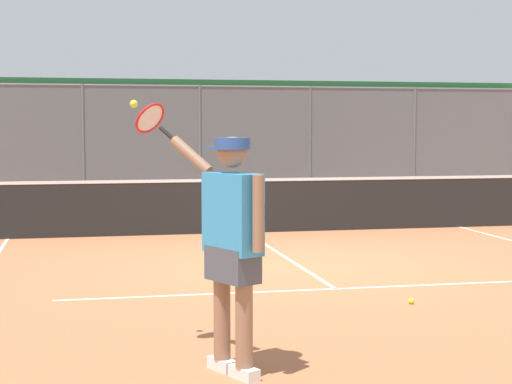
{
  "coord_description": "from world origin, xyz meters",
  "views": [
    {
      "loc": [
        2.85,
        10.71,
        1.86
      ],
      "look_at": [
        0.7,
        0.5,
        1.05
      ],
      "focal_mm": 58.43,
      "sensor_mm": 36.0,
      "label": 1
    }
  ],
  "objects": [
    {
      "name": "fence_backdrop",
      "position": [
        0.0,
        -10.09,
        1.5
      ],
      "size": [
        19.72,
        1.37,
        3.03
      ],
      "color": "#565B60",
      "rests_on": "ground"
    },
    {
      "name": "tennis_player",
      "position": [
        1.76,
        4.63,
        1.07
      ],
      "size": [
        0.92,
        1.23,
        2.09
      ],
      "rotation": [
        0.0,
        0.0,
        -1.12
      ],
      "color": "silver",
      "rests_on": "ground"
    },
    {
      "name": "ground_plane",
      "position": [
        0.0,
        0.0,
        0.0
      ],
      "size": [
        60.0,
        60.0,
        0.0
      ],
      "primitive_type": "plane",
      "color": "#B76B42"
    },
    {
      "name": "court_line_markings",
      "position": [
        0.0,
        1.93,
        0.0
      ],
      "size": [
        8.2,
        9.59,
        0.01
      ],
      "color": "white",
      "rests_on": "ground"
    },
    {
      "name": "tennis_ball_by_sideline",
      "position": [
        -0.54,
        2.57,
        0.03
      ],
      "size": [
        0.07,
        0.07,
        0.07
      ],
      "primitive_type": "sphere",
      "color": "#CCDB33",
      "rests_on": "ground"
    },
    {
      "name": "tennis_net",
      "position": [
        0.0,
        -3.64,
        0.49
      ],
      "size": [
        10.53,
        0.09,
        1.07
      ],
      "color": "#2D2D2D",
      "rests_on": "ground"
    }
  ]
}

